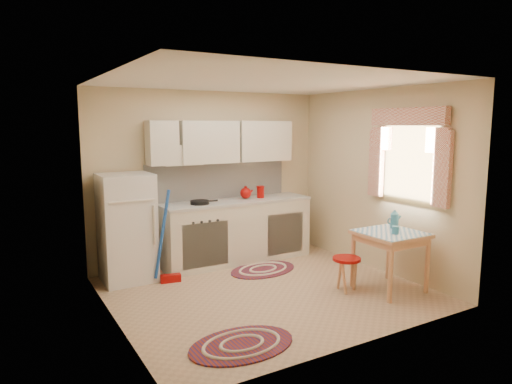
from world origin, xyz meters
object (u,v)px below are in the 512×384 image
(fridge, at_px, (127,228))
(stool, at_px, (346,274))
(base_cabinets, at_px, (236,232))
(table, at_px, (389,261))

(fridge, relative_size, stool, 3.33)
(base_cabinets, bearing_deg, stool, -72.36)
(table, relative_size, stool, 1.71)
(fridge, xyz_separation_m, base_cabinets, (1.62, 0.05, -0.26))
(base_cabinets, xyz_separation_m, table, (1.05, -2.01, -0.08))
(fridge, relative_size, base_cabinets, 0.62)
(base_cabinets, xyz_separation_m, stool, (0.57, -1.78, -0.23))
(stool, bearing_deg, base_cabinets, 107.64)
(base_cabinets, bearing_deg, table, -62.32)
(fridge, height_order, base_cabinets, fridge)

